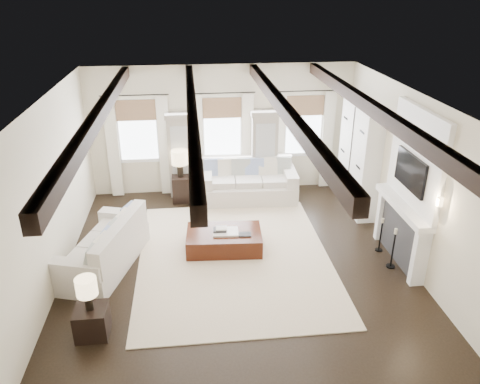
{
  "coord_description": "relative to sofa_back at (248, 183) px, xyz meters",
  "views": [
    {
      "loc": [
        -0.79,
        -7.41,
        5.01
      ],
      "look_at": [
        0.14,
        0.99,
        1.15
      ],
      "focal_mm": 35.0,
      "sensor_mm": 36.0,
      "label": 1
    }
  ],
  "objects": [
    {
      "name": "ottoman",
      "position": [
        -0.78,
        -2.37,
        -0.22
      ],
      "size": [
        1.55,
        1.03,
        0.39
      ],
      "primitive_type": "cube",
      "rotation": [
        0.0,
        0.0,
        -0.06
      ],
      "color": "black",
      "rests_on": "ground"
    },
    {
      "name": "candlestick_near",
      "position": [
        2.33,
        -3.37,
        -0.07
      ],
      "size": [
        0.17,
        0.17,
        0.83
      ],
      "color": "black",
      "rests_on": "ground"
    },
    {
      "name": "area_rug",
      "position": [
        -0.61,
        -2.74,
        -0.4
      ],
      "size": [
        3.7,
        4.65,
        0.02
      ],
      "primitive_type": "cube",
      "color": "beige",
      "rests_on": "ground"
    },
    {
      "name": "candlestick_far",
      "position": [
        2.33,
        -2.77,
        -0.11
      ],
      "size": [
        0.15,
        0.15,
        0.73
      ],
      "color": "black",
      "rests_on": "ground"
    },
    {
      "name": "tray",
      "position": [
        -0.75,
        -2.4,
        -0.0
      ],
      "size": [
        0.52,
        0.41,
        0.04
      ],
      "primitive_type": "cube",
      "rotation": [
        0.0,
        0.0,
        -0.06
      ],
      "color": "white",
      "rests_on": "ottoman"
    },
    {
      "name": "sofa_back",
      "position": [
        0.0,
        0.0,
        0.0
      ],
      "size": [
        2.4,
        1.17,
        1.01
      ],
      "color": "silver",
      "rests_on": "ground"
    },
    {
      "name": "room_shell",
      "position": [
        0.17,
        -2.23,
        1.48
      ],
      "size": [
        6.54,
        7.54,
        3.22
      ],
      "color": "#EEE4C8",
      "rests_on": "ground"
    },
    {
      "name": "book_lower",
      "position": [
        -0.86,
        -2.38,
        0.04
      ],
      "size": [
        0.27,
        0.22,
        0.04
      ],
      "primitive_type": "cube",
      "rotation": [
        0.0,
        0.0,
        -0.06
      ],
      "color": "#262628",
      "rests_on": "tray"
    },
    {
      "name": "sofa_left",
      "position": [
        -3.03,
        -2.75,
        -0.03
      ],
      "size": [
        1.58,
        2.39,
        0.94
      ],
      "color": "silver",
      "rests_on": "ground"
    },
    {
      "name": "book_upper",
      "position": [
        -0.84,
        -2.39,
        0.07
      ],
      "size": [
        0.23,
        0.18,
        0.03
      ],
      "primitive_type": "cube",
      "rotation": [
        0.0,
        0.0,
        -0.06
      ],
      "color": "beige",
      "rests_on": "book_lower"
    },
    {
      "name": "lamp_front",
      "position": [
        -2.99,
        -4.65,
        0.44
      ],
      "size": [
        0.32,
        0.32,
        0.55
      ],
      "color": "black",
      "rests_on": "side_table_front"
    },
    {
      "name": "side_table_front",
      "position": [
        -2.99,
        -4.65,
        -0.17
      ],
      "size": [
        0.48,
        0.48,
        0.48
      ],
      "primitive_type": "cube",
      "color": "black",
      "rests_on": "ground"
    },
    {
      "name": "side_table_back",
      "position": [
        -1.65,
        0.03,
        -0.09
      ],
      "size": [
        0.43,
        0.43,
        0.64
      ],
      "primitive_type": "cube",
      "color": "black",
      "rests_on": "ground"
    },
    {
      "name": "book_loose",
      "position": [
        -0.38,
        -2.54,
        -0.01
      ],
      "size": [
        0.25,
        0.19,
        0.03
      ],
      "primitive_type": "cube",
      "rotation": [
        0.0,
        0.0,
        -0.06
      ],
      "color": "#262628",
      "rests_on": "ottoman"
    },
    {
      "name": "lamp_back",
      "position": [
        -1.65,
        0.03,
        0.68
      ],
      "size": [
        0.39,
        0.39,
        0.67
      ],
      "color": "black",
      "rests_on": "side_table_back"
    },
    {
      "name": "ground",
      "position": [
        -0.57,
        -3.13,
        -0.41
      ],
      "size": [
        7.5,
        7.5,
        0.0
      ],
      "primitive_type": "plane",
      "color": "black",
      "rests_on": "ground"
    }
  ]
}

